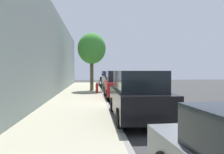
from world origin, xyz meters
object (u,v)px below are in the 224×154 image
at_px(bicycle_at_curb, 105,88).
at_px(parked_suv_black_mid, 138,95).
at_px(fire_hydrant, 97,88).
at_px(parked_pickup_silver_nearest, 108,80).
at_px(parked_suv_red_second, 119,84).
at_px(cyclist_with_backpack, 103,80).
at_px(street_tree_near_cyclist, 92,49).

bearing_deg(bicycle_at_curb, parked_suv_black_mid, 92.14).
distance_m(parked_suv_black_mid, fire_hydrant, 10.11).
bearing_deg(parked_pickup_silver_nearest, parked_suv_red_second, 89.23).
distance_m(parked_pickup_silver_nearest, cyclist_with_backpack, 5.86).
height_order(parked_suv_red_second, fire_hydrant, parked_suv_red_second).
height_order(parked_pickup_silver_nearest, bicycle_at_curb, parked_pickup_silver_nearest).
distance_m(parked_suv_red_second, parked_suv_black_mid, 7.21).
distance_m(parked_suv_black_mid, street_tree_near_cyclist, 13.10).
height_order(parked_suv_black_mid, bicycle_at_curb, parked_suv_black_mid).
bearing_deg(parked_suv_black_mid, cyclist_with_backpack, -86.96).
bearing_deg(parked_suv_black_mid, parked_pickup_silver_nearest, -90.85).
relative_size(cyclist_with_backpack, street_tree_near_cyclist, 0.32).
distance_m(bicycle_at_curb, street_tree_near_cyclist, 3.94).
xyz_separation_m(parked_pickup_silver_nearest, bicycle_at_curb, (0.75, 6.23, -0.54)).
bearing_deg(bicycle_at_curb, street_tree_near_cyclist, 0.86).
xyz_separation_m(parked_pickup_silver_nearest, street_tree_near_cyclist, (2.07, 6.25, 3.18)).
height_order(parked_pickup_silver_nearest, parked_suv_red_second, parked_suv_red_second).
bearing_deg(parked_suv_black_mid, fire_hydrant, -82.22).
distance_m(parked_suv_red_second, cyclist_with_backpack, 5.94).
bearing_deg(bicycle_at_curb, fire_hydrant, 71.23).
bearing_deg(fire_hydrant, bicycle_at_curb, -108.77).
distance_m(parked_pickup_silver_nearest, bicycle_at_curb, 6.30).
bearing_deg(parked_pickup_silver_nearest, parked_suv_black_mid, 89.15).
height_order(parked_pickup_silver_nearest, street_tree_near_cyclist, street_tree_near_cyclist).
bearing_deg(street_tree_near_cyclist, cyclist_with_backpack, -156.57).
xyz_separation_m(parked_pickup_silver_nearest, parked_suv_red_second, (0.16, 11.66, 0.13)).
relative_size(parked_suv_red_second, fire_hydrant, 5.63).
distance_m(cyclist_with_backpack, fire_hydrant, 3.20).
distance_m(parked_pickup_silver_nearest, parked_suv_red_second, 11.66).
xyz_separation_m(bicycle_at_curb, fire_hydrant, (0.89, 2.63, 0.19)).
relative_size(street_tree_near_cyclist, fire_hydrant, 6.48).
bearing_deg(fire_hydrant, street_tree_near_cyclist, -80.82).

